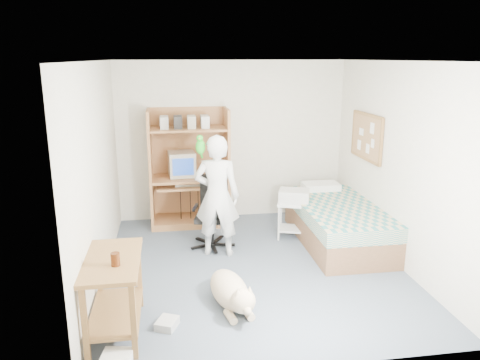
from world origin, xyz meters
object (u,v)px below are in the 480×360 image
(computer_hutch, at_px, (189,172))
(bed, at_px, (337,223))
(dog, at_px, (231,291))
(office_chair, at_px, (213,222))
(side_desk, at_px, (114,284))
(person, at_px, (217,196))
(printer_cart, at_px, (294,214))

(computer_hutch, relative_size, bed, 0.89)
(dog, bearing_deg, office_chair, 79.35)
(bed, distance_m, office_chair, 1.75)
(side_desk, bearing_deg, dog, 14.07)
(bed, bearing_deg, person, -175.33)
(computer_hutch, xyz_separation_m, office_chair, (0.26, -0.96, -0.48))
(dog, bearing_deg, side_desk, -177.58)
(side_desk, bearing_deg, office_chair, 60.70)
(office_chair, xyz_separation_m, printer_cart, (1.18, 0.11, 0.01))
(computer_hutch, relative_size, office_chair, 1.87)
(bed, height_order, person, person)
(side_desk, bearing_deg, bed, 32.50)
(computer_hutch, bearing_deg, dog, -83.77)
(person, bearing_deg, side_desk, 69.99)
(computer_hutch, distance_m, side_desk, 3.08)
(side_desk, distance_m, person, 2.05)
(computer_hutch, distance_m, office_chair, 1.10)
(side_desk, relative_size, dog, 0.92)
(dog, bearing_deg, bed, 30.17)
(person, bearing_deg, office_chair, -68.64)
(computer_hutch, relative_size, person, 1.12)
(computer_hutch, bearing_deg, side_desk, -106.14)
(person, xyz_separation_m, printer_cart, (1.14, 0.41, -0.45))
(bed, distance_m, side_desk, 3.39)
(dog, distance_m, printer_cart, 2.14)
(person, bearing_deg, computer_hutch, -62.40)
(dog, xyz_separation_m, printer_cart, (1.15, 1.80, 0.18))
(side_desk, relative_size, printer_cart, 1.85)
(computer_hutch, height_order, person, computer_hutch)
(bed, xyz_separation_m, printer_cart, (-0.56, 0.27, 0.07))
(person, relative_size, dog, 1.48)
(side_desk, xyz_separation_m, office_chair, (1.11, 1.98, -0.15))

